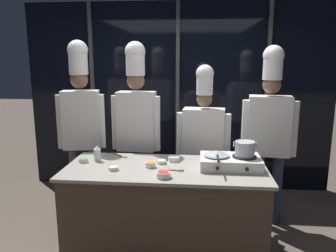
% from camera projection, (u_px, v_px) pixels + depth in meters
% --- Properties ---
extents(ground_plane, '(24.00, 24.00, 0.00)m').
position_uv_depth(ground_plane, '(166.00, 251.00, 3.31)').
color(ground_plane, brown).
extents(window_wall_back, '(4.42, 0.09, 2.70)m').
position_uv_depth(window_wall_back, '(178.00, 98.00, 4.77)').
color(window_wall_back, black).
rests_on(window_wall_back, ground_plane).
extents(demo_counter, '(1.92, 0.84, 0.89)m').
position_uv_depth(demo_counter, '(166.00, 210.00, 3.22)').
color(demo_counter, '#4C3D2D').
rests_on(demo_counter, ground_plane).
extents(portable_stove, '(0.57, 0.39, 0.12)m').
position_uv_depth(portable_stove, '(230.00, 162.00, 3.10)').
color(portable_stove, silver).
rests_on(portable_stove, demo_counter).
extents(frying_pan, '(0.25, 0.43, 0.05)m').
position_uv_depth(frying_pan, '(217.00, 153.00, 3.10)').
color(frying_pan, '#ADAFB5').
rests_on(frying_pan, portable_stove).
extents(stock_pot, '(0.21, 0.19, 0.14)m').
position_uv_depth(stock_pot, '(245.00, 148.00, 3.07)').
color(stock_pot, '#B7BABF').
rests_on(stock_pot, portable_stove).
extents(squeeze_bottle_clear, '(0.07, 0.07, 0.16)m').
position_uv_depth(squeeze_bottle_clear, '(97.00, 154.00, 3.30)').
color(squeeze_bottle_clear, white).
rests_on(squeeze_bottle_clear, demo_counter).
extents(prep_bowl_scallions, '(0.10, 0.10, 0.04)m').
position_uv_depth(prep_bowl_scallions, '(83.00, 160.00, 3.27)').
color(prep_bowl_scallions, white).
rests_on(prep_bowl_scallions, demo_counter).
extents(prep_bowl_chicken, '(0.09, 0.09, 0.03)m').
position_uv_depth(prep_bowl_chicken, '(114.00, 168.00, 3.04)').
color(prep_bowl_chicken, white).
rests_on(prep_bowl_chicken, demo_counter).
extents(prep_bowl_carrots, '(0.10, 0.10, 0.05)m').
position_uv_depth(prep_bowl_carrots, '(150.00, 164.00, 3.12)').
color(prep_bowl_carrots, white).
rests_on(prep_bowl_carrots, demo_counter).
extents(prep_bowl_bell_pepper, '(0.13, 0.13, 0.05)m').
position_uv_depth(prep_bowl_bell_pepper, '(163.00, 174.00, 2.84)').
color(prep_bowl_bell_pepper, white).
rests_on(prep_bowl_bell_pepper, demo_counter).
extents(prep_bowl_onion, '(0.12, 0.12, 0.05)m').
position_uv_depth(prep_bowl_onion, '(174.00, 158.00, 3.31)').
color(prep_bowl_onion, white).
rests_on(prep_bowl_onion, demo_counter).
extents(prep_bowl_ginger, '(0.09, 0.09, 0.04)m').
position_uv_depth(prep_bowl_ginger, '(162.00, 161.00, 3.23)').
color(prep_bowl_ginger, white).
rests_on(prep_bowl_ginger, demo_counter).
extents(serving_spoon_slotted, '(0.19, 0.14, 0.02)m').
position_uv_depth(serving_spoon_slotted, '(122.00, 156.00, 3.46)').
color(serving_spoon_slotted, olive).
rests_on(serving_spoon_slotted, demo_counter).
extents(serving_spoon_solid, '(0.22, 0.04, 0.02)m').
position_uv_depth(serving_spoon_solid, '(177.00, 170.00, 3.02)').
color(serving_spoon_solid, olive).
rests_on(serving_spoon_solid, demo_counter).
extents(chef_head, '(0.55, 0.29, 2.12)m').
position_uv_depth(chef_head, '(81.00, 116.00, 3.87)').
color(chef_head, '#4C4C51').
rests_on(chef_head, ground_plane).
extents(chef_sous, '(0.57, 0.25, 2.10)m').
position_uv_depth(chef_sous, '(136.00, 118.00, 3.81)').
color(chef_sous, '#2D3856').
rests_on(chef_sous, ground_plane).
extents(chef_line, '(0.62, 0.29, 1.85)m').
position_uv_depth(chef_line, '(203.00, 136.00, 3.83)').
color(chef_line, '#4C4C51').
rests_on(chef_line, ground_plane).
extents(chef_pastry, '(0.61, 0.29, 2.06)m').
position_uv_depth(chef_pastry, '(269.00, 125.00, 3.68)').
color(chef_pastry, '#2D3856').
rests_on(chef_pastry, ground_plane).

